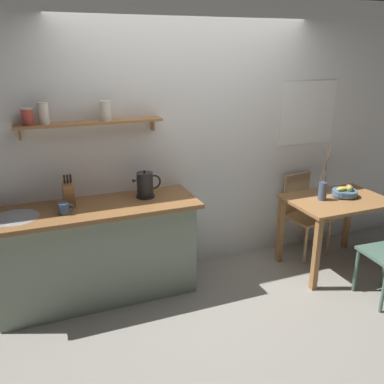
# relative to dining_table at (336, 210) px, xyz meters

# --- Properties ---
(ground_plane) EXTENTS (14.00, 14.00, 0.00)m
(ground_plane) POSITION_rel_dining_table_xyz_m (-1.39, 0.02, -0.65)
(ground_plane) COLOR gray
(back_wall) EXTENTS (6.80, 0.11, 2.70)m
(back_wall) POSITION_rel_dining_table_xyz_m (-1.19, 0.66, 0.71)
(back_wall) COLOR white
(back_wall) RESTS_ON ground_plane
(kitchen_counter) EXTENTS (1.83, 0.63, 0.92)m
(kitchen_counter) POSITION_rel_dining_table_xyz_m (-2.39, 0.33, -0.18)
(kitchen_counter) COLOR gray
(kitchen_counter) RESTS_ON ground_plane
(wall_shelf) EXTENTS (1.26, 0.20, 0.31)m
(wall_shelf) POSITION_rel_dining_table_xyz_m (-2.44, 0.51, 1.01)
(wall_shelf) COLOR #9E6B3D
(dining_table) EXTENTS (1.00, 0.71, 0.77)m
(dining_table) POSITION_rel_dining_table_xyz_m (0.00, 0.00, 0.00)
(dining_table) COLOR #9E6B3D
(dining_table) RESTS_ON ground_plane
(dining_chair_far) EXTENTS (0.49, 0.48, 0.90)m
(dining_chair_far) POSITION_rel_dining_table_xyz_m (-0.09, 0.43, -0.14)
(dining_chair_far) COLOR tan
(dining_chair_far) RESTS_ON ground_plane
(fruit_bowl) EXTENTS (0.25, 0.25, 0.13)m
(fruit_bowl) POSITION_rel_dining_table_xyz_m (0.12, 0.03, 0.18)
(fruit_bowl) COLOR #51759E
(fruit_bowl) RESTS_ON dining_table
(twig_vase) EXTENTS (0.10, 0.08, 0.54)m
(twig_vase) POSITION_rel_dining_table_xyz_m (-0.17, 0.03, 0.23)
(twig_vase) COLOR #475675
(twig_vase) RESTS_ON dining_table
(electric_kettle) EXTENTS (0.27, 0.17, 0.26)m
(electric_kettle) POSITION_rel_dining_table_xyz_m (-1.91, 0.38, 0.39)
(electric_kettle) COLOR black
(electric_kettle) RESTS_ON kitchen_counter
(knife_block) EXTENTS (0.09, 0.18, 0.30)m
(knife_block) POSITION_rel_dining_table_xyz_m (-2.59, 0.40, 0.39)
(knife_block) COLOR #9E6B3D
(knife_block) RESTS_ON kitchen_counter
(coffee_mug_by_sink) EXTENTS (0.13, 0.09, 0.10)m
(coffee_mug_by_sink) POSITION_rel_dining_table_xyz_m (-2.65, 0.23, 0.32)
(coffee_mug_by_sink) COLOR #3D5B89
(coffee_mug_by_sink) RESTS_ON kitchen_counter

